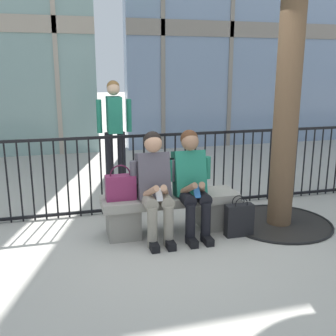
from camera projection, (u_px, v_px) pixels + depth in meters
The scene contains 8 objects.
ground_plane at pixel (170, 231), 4.76m from camera, with size 60.00×60.00×0.00m, color #B2ADA3.
stone_bench at pixel (170, 209), 4.69m from camera, with size 1.60×0.44×0.45m.
seated_person_with_phone at pixel (155, 183), 4.43m from camera, with size 0.52×0.66×1.21m.
seated_person_companion at pixel (191, 180), 4.53m from camera, with size 0.52×0.66×1.21m.
handbag_on_bench at pixel (121, 187), 4.46m from camera, with size 0.34×0.15×0.40m.
shopping_bag at pixel (239, 220), 4.58m from camera, with size 0.33×0.12×0.47m.
bystander_at_railing at pixel (115, 126), 6.33m from camera, with size 0.55×0.39×1.71m.
plaza_railing at pixel (155, 172), 5.37m from camera, with size 8.04×0.04×1.05m.
Camera 1 is at (-1.18, -4.28, 1.87)m, focal length 42.64 mm.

